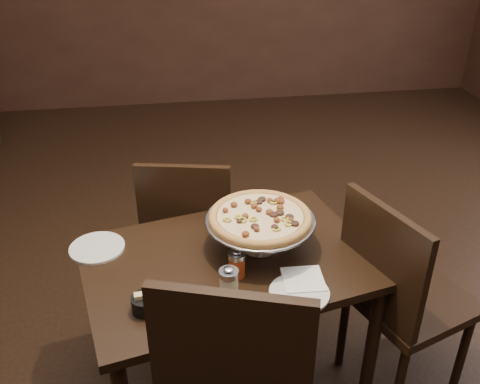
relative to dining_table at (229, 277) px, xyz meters
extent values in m
cube|color=black|center=(0.04, 0.09, -0.60)|extent=(6.00, 7.00, 0.02)
cube|color=black|center=(0.00, 0.00, 0.07)|extent=(1.21, 0.93, 0.04)
cylinder|color=black|center=(0.54, -0.20, -0.27)|extent=(0.05, 0.05, 0.64)
cylinder|color=black|center=(-0.54, 0.20, -0.27)|extent=(0.05, 0.05, 0.64)
cylinder|color=black|center=(0.41, 0.40, -0.27)|extent=(0.05, 0.05, 0.64)
cylinder|color=#B8B8BF|center=(0.13, 0.05, 0.09)|extent=(0.14, 0.14, 0.01)
cylinder|color=#B8B8BF|center=(0.13, 0.05, 0.15)|extent=(0.03, 0.03, 0.11)
cylinder|color=#B8B8BF|center=(0.13, 0.05, 0.21)|extent=(0.10, 0.10, 0.01)
cylinder|color=gray|center=(0.13, 0.05, 0.22)|extent=(0.41, 0.41, 0.01)
torus|color=gray|center=(0.13, 0.05, 0.22)|extent=(0.42, 0.42, 0.01)
cylinder|color=#A87432|center=(0.13, 0.05, 0.23)|extent=(0.38, 0.38, 0.01)
torus|color=#A87432|center=(0.13, 0.05, 0.23)|extent=(0.40, 0.40, 0.03)
cylinder|color=tan|center=(0.13, 0.05, 0.24)|extent=(0.33, 0.33, 0.01)
cylinder|color=beige|center=(-0.03, -0.21, 0.13)|extent=(0.06, 0.06, 0.09)
cylinder|color=#B8B8BF|center=(-0.03, -0.21, 0.18)|extent=(0.07, 0.07, 0.02)
ellipsoid|color=#B8B8BF|center=(-0.03, -0.21, 0.20)|extent=(0.04, 0.04, 0.01)
cylinder|color=#96290D|center=(0.01, -0.11, 0.13)|extent=(0.06, 0.06, 0.08)
cylinder|color=#B8B8BF|center=(0.01, -0.11, 0.18)|extent=(0.06, 0.06, 0.02)
ellipsoid|color=#B8B8BF|center=(0.01, -0.11, 0.19)|extent=(0.03, 0.03, 0.01)
cylinder|color=black|center=(-0.31, -0.24, 0.12)|extent=(0.09, 0.09, 0.06)
cube|color=#D9BD7D|center=(-0.33, -0.24, 0.13)|extent=(0.04, 0.03, 0.06)
cube|color=#D9BD7D|center=(-0.30, -0.24, 0.13)|extent=(0.04, 0.03, 0.06)
cube|color=white|center=(0.24, -0.18, 0.10)|extent=(0.15, 0.15, 0.02)
cylinder|color=silver|center=(-0.50, 0.14, 0.09)|extent=(0.21, 0.21, 0.01)
cylinder|color=silver|center=(0.21, -0.24, 0.09)|extent=(0.21, 0.21, 0.01)
cone|color=#B8B8BF|center=(0.24, 0.08, 0.23)|extent=(0.14, 0.14, 0.00)
cylinder|color=black|center=(0.24, 0.08, 0.23)|extent=(0.08, 0.09, 0.02)
cube|color=black|center=(-0.11, 0.58, -0.16)|extent=(0.49, 0.49, 0.04)
cube|color=black|center=(-0.15, 0.39, 0.08)|extent=(0.41, 0.12, 0.43)
cylinder|color=black|center=(0.09, 0.70, -0.38)|extent=(0.04, 0.04, 0.40)
cylinder|color=black|center=(-0.24, 0.77, -0.38)|extent=(0.04, 0.04, 0.40)
cylinder|color=black|center=(0.02, 0.38, -0.38)|extent=(0.04, 0.04, 0.40)
cylinder|color=black|center=(-0.31, 0.45, -0.38)|extent=(0.04, 0.04, 0.40)
cube|color=black|center=(-0.07, -0.57, 0.17)|extent=(0.45, 0.18, 0.49)
cube|color=black|center=(0.73, -0.07, -0.14)|extent=(0.56, 0.56, 0.04)
cube|color=black|center=(0.55, -0.14, 0.12)|extent=(0.18, 0.42, 0.45)
cylinder|color=black|center=(0.96, -0.18, -0.37)|extent=(0.04, 0.04, 0.42)
cylinder|color=black|center=(0.84, 0.15, -0.37)|extent=(0.04, 0.04, 0.42)
cylinder|color=black|center=(0.51, 0.03, -0.37)|extent=(0.04, 0.04, 0.42)
camera|label=1|loc=(-0.21, -1.63, 1.32)|focal=40.00mm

